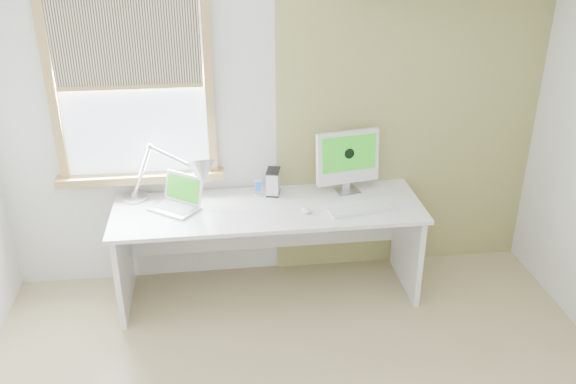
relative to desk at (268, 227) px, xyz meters
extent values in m
cube|color=silver|center=(0.10, 0.32, 0.77)|extent=(4.00, 0.02, 2.60)
cube|color=#949850|center=(1.10, 0.30, 0.77)|extent=(2.00, 0.02, 2.60)
cube|color=olive|center=(-1.43, 0.28, 1.02)|extent=(0.06, 0.06, 1.42)
cube|color=olive|center=(-0.37, 0.28, 1.02)|extent=(0.06, 0.06, 1.42)
cube|color=olive|center=(-0.90, 0.26, 0.34)|extent=(1.20, 0.14, 0.06)
cube|color=#D1E2F9|center=(-0.90, 0.30, 1.02)|extent=(1.00, 0.01, 1.30)
cube|color=beige|center=(-0.90, 0.25, 1.34)|extent=(0.98, 0.02, 0.65)
cube|color=olive|center=(-0.90, 0.25, 1.02)|extent=(0.98, 0.03, 0.03)
cube|color=white|center=(0.00, -0.06, 0.18)|extent=(2.20, 0.70, 0.03)
cube|color=white|center=(-1.05, -0.06, -0.18)|extent=(0.04, 0.64, 0.70)
cube|color=white|center=(1.05, -0.06, -0.18)|extent=(0.04, 0.64, 0.70)
cube|color=white|center=(0.00, 0.26, -0.08)|extent=(2.08, 0.02, 0.48)
cylinder|color=silver|center=(-0.95, 0.19, 0.21)|extent=(0.23, 0.23, 0.03)
sphere|color=silver|center=(-0.95, 0.19, 0.23)|extent=(0.07, 0.07, 0.05)
cylinder|color=silver|center=(-0.88, 0.17, 0.42)|extent=(0.18, 0.08, 0.39)
sphere|color=silver|center=(-0.80, 0.15, 0.61)|extent=(0.06, 0.06, 0.05)
cylinder|color=silver|center=(-0.64, 0.08, 0.55)|extent=(0.34, 0.17, 0.15)
sphere|color=silver|center=(-0.48, 0.02, 0.48)|extent=(0.05, 0.05, 0.04)
cone|color=silver|center=(-0.45, 0.01, 0.45)|extent=(0.23, 0.28, 0.24)
cube|color=silver|center=(-0.66, -0.02, 0.20)|extent=(0.39, 0.37, 0.02)
cube|color=#B2B5B7|center=(-0.66, -0.02, 0.21)|extent=(0.30, 0.27, 0.00)
cube|color=silver|center=(-0.59, 0.07, 0.32)|extent=(0.30, 0.25, 0.21)
cube|color=#1C7712|center=(-0.59, 0.07, 0.32)|extent=(0.25, 0.21, 0.17)
cylinder|color=silver|center=(-0.05, 0.14, 0.20)|extent=(0.07, 0.07, 0.02)
cube|color=silver|center=(-0.05, 0.14, 0.27)|extent=(0.05, 0.01, 0.11)
cube|color=#194C99|center=(-0.05, 0.14, 0.27)|extent=(0.04, 0.00, 0.08)
cube|color=silver|center=(0.06, 0.16, 0.29)|extent=(0.12, 0.16, 0.19)
cube|color=black|center=(0.06, 0.16, 0.38)|extent=(0.12, 0.16, 0.01)
cube|color=black|center=(0.06, 0.16, 0.20)|extent=(0.12, 0.16, 0.01)
cube|color=silver|center=(0.61, 0.12, 0.20)|extent=(0.20, 0.19, 0.01)
cube|color=silver|center=(0.60, 0.14, 0.28)|extent=(0.06, 0.03, 0.16)
cube|color=white|center=(0.61, 0.13, 0.47)|extent=(0.48, 0.17, 0.39)
cube|color=#1C7712|center=(0.61, 0.11, 0.51)|extent=(0.42, 0.10, 0.26)
cylinder|color=black|center=(0.61, 0.11, 0.51)|extent=(0.08, 0.02, 0.08)
cube|color=white|center=(0.65, -0.20, 0.20)|extent=(0.48, 0.20, 0.02)
cube|color=white|center=(0.65, -0.20, 0.21)|extent=(0.45, 0.17, 0.00)
ellipsoid|color=white|center=(0.25, -0.17, 0.21)|extent=(0.09, 0.11, 0.03)
camera|label=1|loc=(-0.35, -3.94, 2.17)|focal=38.33mm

